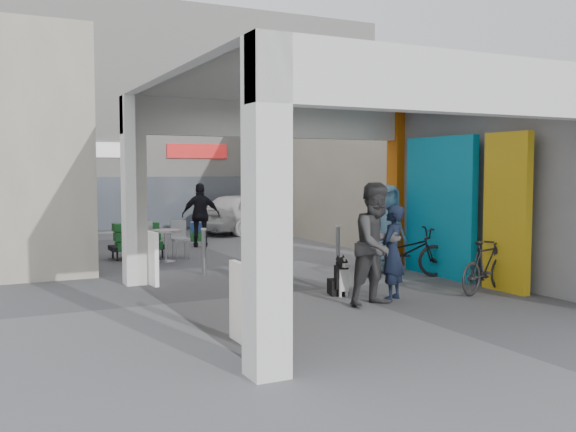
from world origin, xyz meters
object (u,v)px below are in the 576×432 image
bicycle_front (403,252)px  man_crates (201,215)px  cafe_set (158,247)px  man_with_dog (392,253)px  produce_stand (137,244)px  border_collie (339,279)px  bicycle_rear (486,266)px  white_van (249,212)px  man_back_turned (378,244)px  man_elderly (387,227)px

bicycle_front → man_crates: bearing=36.3°
cafe_set → man_with_dog: (2.28, -6.19, 0.47)m
produce_stand → border_collie: produce_stand is taller
man_crates → bicycle_rear: bearing=123.3°
produce_stand → bicycle_front: bicycle_front is taller
cafe_set → man_crates: (1.78, 2.12, 0.57)m
produce_stand → white_van: 6.70m
cafe_set → produce_stand: (-0.33, 0.62, 0.02)m
white_van → man_back_turned: bearing=144.0°
border_collie → white_van: size_ratio=0.17×
bicycle_front → man_back_turned: bearing=154.6°
man_with_dog → man_elderly: (1.74, 2.63, 0.13)m
bicycle_rear → white_van: white_van is taller
bicycle_rear → white_van: 11.65m
cafe_set → man_back_turned: man_back_turned is taller
border_collie → man_crates: bearing=104.5°
man_with_dog → man_back_turned: (-0.45, -0.24, 0.19)m
man_elderly → bicycle_rear: 2.87m
man_crates → bicycle_front: man_crates is taller
cafe_set → border_collie: size_ratio=2.10×
bicycle_rear → man_elderly: bearing=-15.4°
man_back_turned → white_van: 11.98m
bicycle_rear → border_collie: bearing=52.3°
man_elderly → man_crates: size_ratio=1.03×
man_back_turned → man_crates: size_ratio=1.10×
man_crates → man_back_turned: bearing=108.3°
man_with_dog → man_elderly: man_elderly is taller
cafe_set → white_van: size_ratio=0.37×
man_with_dog → white_van: man_with_dog is taller
man_elderly → white_van: (0.49, 8.81, -0.22)m
man_with_dog → bicycle_front: size_ratio=0.82×
cafe_set → bicycle_front: bicycle_front is taller
man_crates → man_elderly: bearing=129.4°
border_collie → man_back_turned: man_back_turned is taller
border_collie → man_with_dog: bearing=-34.4°
produce_stand → bicycle_rear: bearing=-64.0°
cafe_set → border_collie: bearing=-72.9°
man_with_dog → produce_stand: bearing=-104.2°
cafe_set → bicycle_rear: (4.12, -6.40, 0.14)m
produce_stand → bicycle_front: (4.13, -5.07, 0.16)m
border_collie → bicycle_rear: (2.43, -0.90, 0.18)m
bicycle_rear → cafe_set: bearing=15.3°
cafe_set → man_with_dog: man_with_dog is taller
cafe_set → border_collie: 5.76m
man_back_turned → white_van: man_back_turned is taller
produce_stand → bicycle_rear: (4.46, -7.03, 0.12)m
produce_stand → border_collie: 6.46m
produce_stand → man_elderly: bearing=-50.3°
produce_stand → man_elderly: size_ratio=0.71×
white_van → bicycle_front: bearing=152.7°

